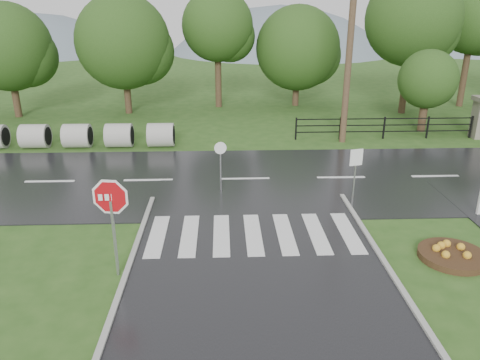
{
  "coord_description": "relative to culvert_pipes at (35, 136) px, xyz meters",
  "views": [
    {
      "loc": [
        -0.93,
        -8.11,
        6.84
      ],
      "look_at": [
        -0.38,
        6.0,
        1.5
      ],
      "focal_mm": 35.0,
      "sensor_mm": 36.0,
      "label": 1
    }
  ],
  "objects": [
    {
      "name": "crosswalk",
      "position": [
        10.35,
        -10.0,
        -0.54
      ],
      "size": [
        6.5,
        2.8,
        0.02
      ],
      "color": "silver",
      "rests_on": "ground"
    },
    {
      "name": "reg_sign_small",
      "position": [
        14.03,
        -7.93,
        0.93
      ],
      "size": [
        0.47,
        0.14,
        2.17
      ],
      "color": "#939399",
      "rests_on": "ground"
    },
    {
      "name": "ground",
      "position": [
        10.35,
        -15.0,
        -0.6
      ],
      "size": [
        120.0,
        120.0,
        0.0
      ],
      "primitive_type": "plane",
      "color": "#2B4F1A",
      "rests_on": "ground"
    },
    {
      "name": "stop_sign",
      "position": [
        6.56,
        -12.11,
        1.41
      ],
      "size": [
        1.28,
        0.22,
        2.91
      ],
      "color": "#939399",
      "rests_on": "ground"
    },
    {
      "name": "main_road",
      "position": [
        10.35,
        -5.0,
        -0.6
      ],
      "size": [
        90.0,
        8.0,
        0.04
      ],
      "primitive_type": "cube",
      "color": "black",
      "rests_on": "ground"
    },
    {
      "name": "fence_west",
      "position": [
        18.1,
        1.0,
        0.12
      ],
      "size": [
        9.58,
        0.08,
        1.2
      ],
      "color": "black",
      "rests_on": "ground"
    },
    {
      "name": "entrance_tree_left",
      "position": [
        20.78,
        2.5,
        2.33
      ],
      "size": [
        3.22,
        3.22,
        4.56
      ],
      "color": "#3D2B1C",
      "rests_on": "ground"
    },
    {
      "name": "culvert_pipes",
      "position": [
        0.0,
        0.0,
        0.0
      ],
      "size": [
        13.9,
        1.2,
        1.2
      ],
      "color": "#9E9B93",
      "rests_on": "ground"
    },
    {
      "name": "hills",
      "position": [
        13.84,
        50.0,
        -16.14
      ],
      "size": [
        102.0,
        48.0,
        48.0
      ],
      "color": "slate",
      "rests_on": "ground"
    },
    {
      "name": "utility_pole_east",
      "position": [
        15.75,
        0.5,
        4.43
      ],
      "size": [
        1.76,
        0.33,
        9.9
      ],
      "color": "#473523",
      "rests_on": "ground"
    },
    {
      "name": "flower_bed",
      "position": [
        15.95,
        -11.64,
        -0.46
      ],
      "size": [
        1.91,
        1.91,
        0.38
      ],
      "color": "#332111",
      "rests_on": "ground"
    },
    {
      "name": "reg_sign_round",
      "position": [
        9.33,
        -6.32,
        0.7
      ],
      "size": [
        0.46,
        0.11,
        2.01
      ],
      "color": "#939399",
      "rests_on": "ground"
    },
    {
      "name": "treeline",
      "position": [
        11.35,
        9.0,
        -0.6
      ],
      "size": [
        83.2,
        5.2,
        10.0
      ],
      "color": "#204114",
      "rests_on": "ground"
    }
  ]
}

